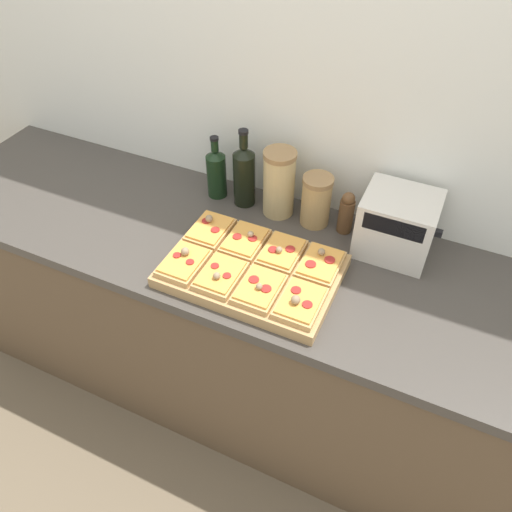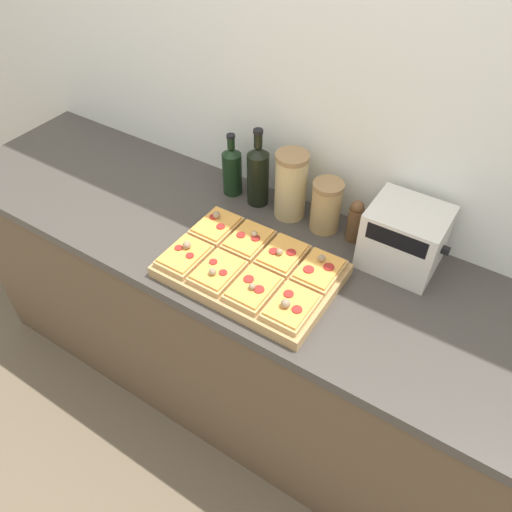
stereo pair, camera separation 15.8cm
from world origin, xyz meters
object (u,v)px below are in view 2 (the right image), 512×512
at_px(wine_bottle, 258,174).
at_px(pepper_mill, 355,221).
at_px(grain_jar_short, 326,206).
at_px(cutting_board, 251,270).
at_px(grain_jar_tall, 291,185).
at_px(olive_oil_bottle, 232,170).
at_px(toaster_oven, 404,238).

xyz_separation_m(wine_bottle, pepper_mill, (0.39, 0.00, -0.05)).
relative_size(grain_jar_short, pepper_mill, 1.18).
xyz_separation_m(cutting_board, grain_jar_tall, (-0.05, 0.34, 0.11)).
bearing_deg(cutting_board, olive_oil_bottle, 132.02).
bearing_deg(toaster_oven, olive_oil_bottle, 177.76).
xyz_separation_m(cutting_board, olive_oil_bottle, (-0.31, 0.34, 0.08)).
distance_m(cutting_board, wine_bottle, 0.40).
relative_size(cutting_board, toaster_oven, 2.09).
relative_size(cutting_board, wine_bottle, 1.80).
relative_size(cutting_board, grain_jar_short, 2.86).
bearing_deg(olive_oil_bottle, wine_bottle, -0.00).
height_order(olive_oil_bottle, grain_jar_short, olive_oil_bottle).
height_order(olive_oil_bottle, toaster_oven, olive_oil_bottle).
height_order(grain_jar_short, toaster_oven, toaster_oven).
relative_size(olive_oil_bottle, pepper_mill, 1.53).
xyz_separation_m(grain_jar_tall, pepper_mill, (0.25, 0.00, -0.05)).
relative_size(olive_oil_bottle, grain_jar_short, 1.30).
relative_size(cutting_board, olive_oil_bottle, 2.20).
distance_m(wine_bottle, grain_jar_short, 0.28).
bearing_deg(olive_oil_bottle, toaster_oven, -2.24).
distance_m(cutting_board, grain_jar_short, 0.36).
height_order(olive_oil_bottle, pepper_mill, olive_oil_bottle).
xyz_separation_m(grain_jar_tall, toaster_oven, (0.43, -0.03, -0.02)).
xyz_separation_m(wine_bottle, toaster_oven, (0.57, -0.03, -0.02)).
bearing_deg(pepper_mill, wine_bottle, 180.00).
relative_size(grain_jar_tall, toaster_oven, 0.97).
distance_m(cutting_board, pepper_mill, 0.40).
bearing_deg(wine_bottle, olive_oil_bottle, 180.00).
bearing_deg(pepper_mill, cutting_board, -120.53).
relative_size(olive_oil_bottle, grain_jar_tall, 0.98).
bearing_deg(grain_jar_tall, wine_bottle, 180.00).
bearing_deg(grain_jar_tall, cutting_board, -81.03).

